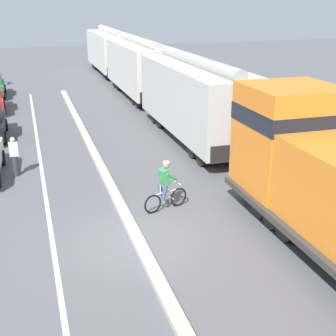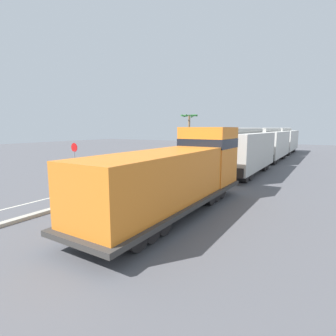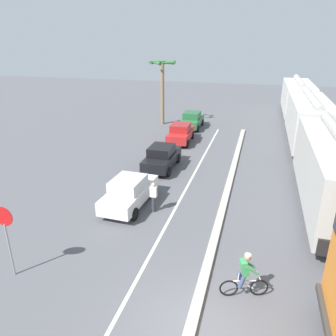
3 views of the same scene
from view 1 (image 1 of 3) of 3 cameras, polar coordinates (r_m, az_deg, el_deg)
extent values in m
plane|color=#56565B|center=(14.05, -3.83, -8.81)|extent=(120.00, 120.00, 0.00)
cube|color=#B2AD9E|center=(19.40, -7.95, -0.32)|extent=(0.36, 36.00, 0.16)
cube|color=silver|center=(19.24, -15.00, -1.25)|extent=(0.14, 36.00, 0.01)
cube|color=orange|center=(15.68, 14.44, 3.42)|extent=(2.80, 2.80, 3.50)
cube|color=black|center=(15.48, 14.69, 6.21)|extent=(2.83, 2.83, 0.56)
cylinder|color=black|center=(16.01, 14.59, -3.69)|extent=(2.40, 1.00, 1.00)
cylinder|color=black|center=(15.40, 16.11, -4.82)|extent=(2.40, 1.00, 1.00)
cylinder|color=black|center=(14.81, 17.77, -6.03)|extent=(2.40, 1.00, 1.00)
cube|color=beige|center=(23.29, 3.45, 8.58)|extent=(2.90, 10.40, 3.10)
cylinder|color=#A2A09A|center=(23.01, 3.54, 12.81)|extent=(0.60, 9.88, 0.60)
cube|color=black|center=(28.41, -0.31, 8.24)|extent=(2.61, 0.10, 0.70)
cube|color=black|center=(18.92, 8.89, 1.90)|extent=(2.61, 0.10, 0.70)
cylinder|color=black|center=(27.14, 0.60, 6.60)|extent=(2.46, 0.90, 0.90)
cylinder|color=black|center=(26.12, 1.33, 6.06)|extent=(2.46, 0.90, 0.90)
cylinder|color=black|center=(21.30, 5.85, 2.70)|extent=(2.46, 0.90, 0.90)
cylinder|color=black|center=(20.34, 7.04, 1.80)|extent=(2.46, 0.90, 0.90)
cube|color=beige|center=(34.25, -3.45, 12.28)|extent=(2.90, 10.40, 3.10)
cylinder|color=#ACAAA3|center=(34.06, -3.51, 15.16)|extent=(0.60, 9.88, 0.60)
cube|color=black|center=(39.49, -5.26, 11.51)|extent=(2.61, 0.10, 0.70)
cube|color=black|center=(29.44, -0.93, 8.66)|extent=(2.61, 0.10, 0.70)
cylinder|color=black|center=(38.14, -4.77, 10.46)|extent=(2.46, 0.90, 0.90)
cylinder|color=black|center=(37.08, -4.39, 10.20)|extent=(2.46, 0.90, 0.90)
cylinder|color=black|center=(31.97, -2.23, 8.65)|extent=(2.46, 0.90, 0.90)
cylinder|color=black|center=(30.93, -1.70, 8.27)|extent=(2.46, 0.90, 0.90)
cube|color=silver|center=(45.52, -7.04, 14.10)|extent=(2.90, 10.40, 3.10)
cylinder|color=#AFADA6|center=(45.38, -7.13, 16.27)|extent=(0.60, 9.88, 0.60)
cube|color=black|center=(50.80, -8.08, 13.30)|extent=(2.61, 0.10, 0.70)
cube|color=black|center=(40.55, -5.60, 11.73)|extent=(2.61, 0.10, 0.70)
cylinder|color=black|center=(49.41, -7.76, 12.55)|extent=(2.46, 0.90, 0.90)
cylinder|color=black|center=(48.34, -7.54, 12.39)|extent=(2.46, 0.90, 0.90)
cylinder|color=black|center=(43.13, -6.29, 11.53)|extent=(2.46, 0.90, 0.90)
cylinder|color=black|center=(42.06, -5.99, 11.32)|extent=(2.46, 0.90, 0.90)
cylinder|color=black|center=(21.25, -19.58, 1.19)|extent=(0.25, 0.65, 0.64)
cylinder|color=black|center=(26.74, -19.22, 4.98)|extent=(0.22, 0.64, 0.64)
cylinder|color=black|center=(24.22, -19.36, 3.47)|extent=(0.22, 0.64, 0.64)
cylinder|color=black|center=(32.89, -19.50, 7.62)|extent=(0.25, 0.65, 0.64)
cylinder|color=black|center=(30.35, -19.40, 6.66)|extent=(0.25, 0.65, 0.64)
cylinder|color=black|center=(37.77, -19.33, 9.12)|extent=(0.22, 0.64, 0.64)
cylinder|color=black|center=(35.21, -19.40, 8.39)|extent=(0.22, 0.64, 0.64)
torus|color=black|center=(16.09, 1.29, -3.54)|extent=(0.65, 0.25, 0.66)
torus|color=black|center=(15.56, -1.87, -4.41)|extent=(0.65, 0.25, 0.66)
cylinder|color=silver|center=(15.70, -0.26, -2.97)|extent=(0.77, 0.28, 0.05)
cylinder|color=silver|center=(15.82, 0.04, -3.49)|extent=(0.47, 0.19, 0.36)
cylinder|color=silver|center=(15.53, -0.94, -2.64)|extent=(0.04, 0.04, 0.30)
cylinder|color=silver|center=(15.84, 1.07, -1.78)|extent=(0.18, 0.47, 0.04)
cylinder|color=#38476B|center=(15.69, -0.83, -2.78)|extent=(0.33, 0.22, 0.52)
cylinder|color=#38476B|center=(15.54, -0.43, -3.02)|extent=(0.29, 0.21, 0.52)
cube|color=#338C4C|center=(15.46, -0.42, -1.07)|extent=(0.41, 0.42, 0.57)
sphere|color=#9E7051|center=(15.36, -0.21, 0.34)|extent=(0.22, 0.22, 0.22)
cylinder|color=white|center=(15.32, -0.21, 0.69)|extent=(0.22, 0.22, 0.05)
cylinder|color=#338C4C|center=(15.69, -0.14, -0.75)|extent=(0.47, 0.22, 0.36)
cylinder|color=#338C4C|center=(15.44, 0.53, -1.09)|extent=(0.47, 0.22, 0.36)
cylinder|color=#33333D|center=(19.71, -18.10, 0.25)|extent=(0.22, 0.22, 0.85)
cube|color=white|center=(19.50, -18.32, 2.20)|extent=(0.34, 0.22, 0.56)
sphere|color=beige|center=(19.39, -18.44, 3.30)|extent=(0.20, 0.20, 0.20)
camera|label=2|loc=(14.76, 78.70, -6.76)|focal=28.00mm
camera|label=3|loc=(6.27, 29.19, 32.28)|focal=35.00mm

